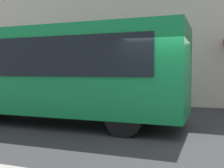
# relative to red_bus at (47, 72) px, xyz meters

# --- Properties ---
(ground_plane) EXTENTS (60.00, 60.00, 0.00)m
(ground_plane) POSITION_rel_red_bus_xyz_m (-4.28, 0.70, -1.68)
(ground_plane) COLOR #2B2B2D
(red_bus) EXTENTS (9.05, 2.54, 3.08)m
(red_bus) POSITION_rel_red_bus_xyz_m (0.00, 0.00, 0.00)
(red_bus) COLOR #0F7238
(red_bus) RESTS_ON ground_plane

